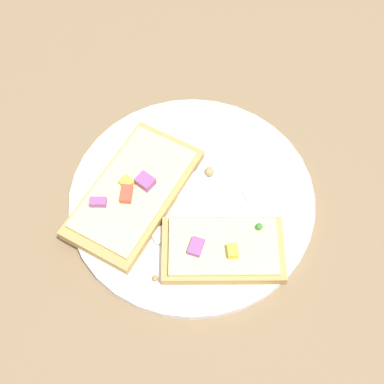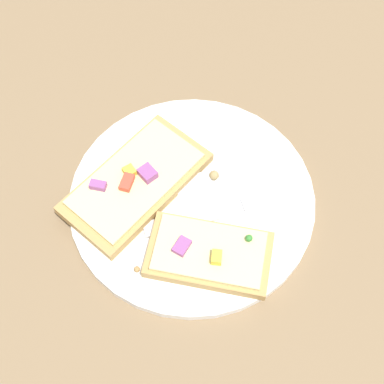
% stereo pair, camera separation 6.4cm
% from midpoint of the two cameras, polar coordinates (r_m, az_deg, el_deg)
% --- Properties ---
extents(ground_plane, '(4.00, 4.00, 0.00)m').
position_cam_midpoint_polar(ground_plane, '(0.66, -2.77, -1.19)').
color(ground_plane, '#7F6647').
extents(plate, '(0.30, 0.30, 0.01)m').
position_cam_midpoint_polar(plate, '(0.65, -2.79, -0.94)').
color(plate, white).
rests_on(plate, ground).
extents(fork, '(0.21, 0.11, 0.01)m').
position_cam_midpoint_polar(fork, '(0.66, -2.83, 1.14)').
color(fork, silver).
rests_on(fork, plate).
extents(knife, '(0.18, 0.11, 0.01)m').
position_cam_midpoint_polar(knife, '(0.64, 2.06, -1.02)').
color(knife, silver).
rests_on(knife, plate).
extents(pizza_slice_main, '(0.19, 0.11, 0.03)m').
position_cam_midpoint_polar(pizza_slice_main, '(0.65, -9.02, -0.25)').
color(pizza_slice_main, tan).
rests_on(pizza_slice_main, plate).
extents(pizza_slice_corner, '(0.14, 0.16, 0.03)m').
position_cam_midpoint_polar(pizza_slice_corner, '(0.61, 0.30, -6.40)').
color(pizza_slice_corner, tan).
rests_on(pizza_slice_corner, plate).
extents(crumb_scatter, '(0.16, 0.03, 0.01)m').
position_cam_midpoint_polar(crumb_scatter, '(0.64, -1.65, -0.04)').
color(crumb_scatter, tan).
rests_on(crumb_scatter, plate).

